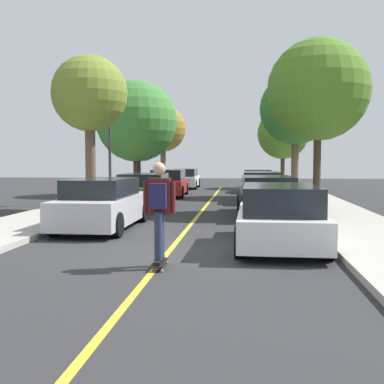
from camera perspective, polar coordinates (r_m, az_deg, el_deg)
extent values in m
plane|color=#2D2D30|center=(10.17, -2.90, -7.19)|extent=(80.00, 80.00, 0.00)
cube|color=gold|center=(14.09, -0.35, -4.08)|extent=(0.12, 39.20, 0.01)
cube|color=#B7B7BC|center=(13.90, -10.38, -2.00)|extent=(1.75, 4.46, 0.73)
cube|color=black|center=(13.78, -10.51, 0.51)|extent=(1.54, 2.64, 0.50)
cylinder|color=black|center=(12.25, -8.81, -3.83)|extent=(0.22, 0.64, 0.64)
cylinder|color=black|center=(12.77, -15.82, -3.62)|extent=(0.22, 0.64, 0.64)
cylinder|color=black|center=(15.20, -5.79, -2.31)|extent=(0.22, 0.64, 0.64)
cylinder|color=black|center=(15.62, -11.59, -2.21)|extent=(0.22, 0.64, 0.64)
cube|color=#1E5B33|center=(19.24, -5.72, -0.36)|extent=(2.04, 4.16, 0.72)
cube|color=black|center=(19.39, -5.64, 1.45)|extent=(1.75, 2.45, 0.48)
cylinder|color=black|center=(17.80, -3.63, -1.40)|extent=(0.24, 0.65, 0.64)
cylinder|color=black|center=(18.12, -9.21, -1.35)|extent=(0.24, 0.65, 0.64)
cylinder|color=black|center=(20.46, -2.62, -0.71)|extent=(0.24, 0.65, 0.64)
cylinder|color=black|center=(20.74, -7.51, -0.68)|extent=(0.24, 0.65, 0.64)
cube|color=maroon|center=(25.61, -2.75, 0.67)|extent=(1.87, 4.37, 0.69)
cube|color=black|center=(25.61, -2.75, 2.05)|extent=(1.61, 2.81, 0.54)
cylinder|color=black|center=(24.09, -1.27, -0.02)|extent=(0.24, 0.65, 0.64)
cylinder|color=black|center=(24.30, -5.05, 0.00)|extent=(0.24, 0.65, 0.64)
cylinder|color=black|center=(26.99, -0.68, 0.40)|extent=(0.24, 0.65, 0.64)
cylinder|color=black|center=(27.18, -4.07, 0.41)|extent=(0.24, 0.65, 0.64)
cube|color=white|center=(32.62, -0.84, 1.30)|extent=(1.77, 4.10, 0.63)
cube|color=black|center=(32.62, -0.84, 2.30)|extent=(1.55, 2.69, 0.51)
cylinder|color=black|center=(31.23, 0.35, 0.87)|extent=(0.23, 0.64, 0.64)
cylinder|color=black|center=(31.40, -2.55, 0.88)|extent=(0.23, 0.64, 0.64)
cylinder|color=black|center=(33.89, 0.74, 1.10)|extent=(0.23, 0.64, 0.64)
cylinder|color=black|center=(34.05, -1.94, 1.12)|extent=(0.23, 0.64, 0.64)
cube|color=white|center=(11.09, 10.19, -3.75)|extent=(1.87, 4.29, 0.62)
cube|color=black|center=(10.79, 10.30, -0.75)|extent=(1.63, 2.84, 0.58)
cylinder|color=black|center=(12.51, 5.94, -3.64)|extent=(0.23, 0.64, 0.64)
cylinder|color=black|center=(12.60, 13.66, -3.68)|extent=(0.23, 0.64, 0.64)
cylinder|color=black|center=(9.69, 5.64, -5.84)|extent=(0.23, 0.64, 0.64)
cylinder|color=black|center=(9.80, 15.62, -5.86)|extent=(0.23, 0.64, 0.64)
cube|color=black|center=(16.98, 8.77, -0.93)|extent=(2.05, 4.67, 0.73)
cube|color=black|center=(16.79, 8.83, 1.04)|extent=(1.76, 2.85, 0.46)
cylinder|color=black|center=(18.55, 5.64, -1.20)|extent=(0.24, 0.65, 0.64)
cylinder|color=black|center=(18.68, 11.06, -1.22)|extent=(0.24, 0.65, 0.64)
cylinder|color=black|center=(15.36, 5.96, -2.25)|extent=(0.24, 0.65, 0.64)
cylinder|color=black|center=(15.52, 12.50, -2.26)|extent=(0.24, 0.65, 0.64)
cube|color=#B7B7BC|center=(22.48, 8.11, 0.24)|extent=(1.84, 4.33, 0.73)
cube|color=black|center=(22.43, 8.13, 1.76)|extent=(1.62, 2.87, 0.47)
cylinder|color=black|center=(23.93, 5.93, -0.06)|extent=(0.22, 0.64, 0.64)
cylinder|color=black|center=(24.00, 10.00, -0.09)|extent=(0.22, 0.64, 0.64)
cylinder|color=black|center=(21.02, 5.95, -0.61)|extent=(0.22, 0.64, 0.64)
cylinder|color=black|center=(21.10, 10.58, -0.64)|extent=(0.22, 0.64, 0.64)
cube|color=#38383D|center=(29.15, 7.65, 1.01)|extent=(1.74, 4.07, 0.67)
cube|color=black|center=(29.03, 7.67, 2.13)|extent=(1.53, 2.30, 0.47)
cylinder|color=black|center=(30.47, 6.06, 0.77)|extent=(0.22, 0.64, 0.64)
cylinder|color=black|center=(30.53, 9.07, 0.75)|extent=(0.22, 0.64, 0.64)
cylinder|color=black|center=(27.81, 6.09, 0.48)|extent=(0.22, 0.64, 0.64)
cylinder|color=black|center=(27.87, 9.38, 0.46)|extent=(0.22, 0.64, 0.64)
cylinder|color=brown|center=(18.62, -11.79, 3.69)|extent=(0.38, 0.38, 3.56)
sphere|color=olive|center=(18.78, -11.90, 11.24)|extent=(2.82, 2.82, 2.82)
cylinder|color=#3D2D1E|center=(26.31, -6.45, 2.86)|extent=(0.40, 0.40, 2.72)
sphere|color=#3D7F33|center=(26.39, -6.49, 8.22)|extent=(4.32, 4.32, 4.32)
cylinder|color=brown|center=(34.66, -3.40, 3.37)|extent=(0.38, 0.38, 3.03)
sphere|color=olive|center=(34.73, -3.42, 7.42)|extent=(3.26, 3.26, 3.26)
cylinder|color=#3D2D1E|center=(17.83, 14.42, 3.06)|extent=(0.26, 0.26, 3.20)
sphere|color=#4C7A23|center=(17.99, 14.56, 11.51)|extent=(3.58, 3.58, 3.58)
cylinder|color=brown|center=(25.35, 11.94, 3.53)|extent=(0.37, 0.37, 3.40)
sphere|color=#2D6B28|center=(25.47, 12.03, 9.49)|extent=(3.61, 3.61, 3.61)
cylinder|color=#3D2D1E|center=(33.19, 10.55, 2.95)|extent=(0.27, 0.27, 2.64)
sphere|color=#4C7A23|center=(33.23, 10.60, 6.73)|extent=(3.39, 3.39, 3.39)
cylinder|color=#B2140F|center=(16.79, -12.82, -1.48)|extent=(0.20, 0.20, 0.55)
sphere|color=#B2140F|center=(16.76, -12.84, -0.34)|extent=(0.18, 0.18, 0.18)
cylinder|color=#38383D|center=(21.07, -9.60, 5.41)|extent=(0.12, 0.12, 4.80)
cube|color=#EAE5C6|center=(21.29, -9.68, 12.21)|extent=(0.36, 0.24, 0.20)
cube|color=black|center=(8.86, -3.81, -8.25)|extent=(0.25, 0.85, 0.02)
cylinder|color=beige|center=(9.22, -4.11, -8.18)|extent=(0.03, 0.06, 0.06)
cylinder|color=beige|center=(9.19, -2.93, -8.21)|extent=(0.03, 0.06, 0.06)
cylinder|color=beige|center=(8.56, -4.76, -9.13)|extent=(0.03, 0.06, 0.06)
cylinder|color=beige|center=(8.53, -3.48, -9.16)|extent=(0.03, 0.06, 0.06)
cube|color=#99999E|center=(9.20, -3.52, -7.95)|extent=(0.10, 0.04, 0.02)
cube|color=#99999E|center=(8.54, -4.12, -8.88)|extent=(0.10, 0.04, 0.02)
cube|color=black|center=(9.07, -3.63, -7.70)|extent=(0.11, 0.26, 0.06)
cube|color=black|center=(8.64, -4.01, -8.28)|extent=(0.11, 0.26, 0.06)
cylinder|color=#283351|center=(8.89, -3.72, -4.92)|extent=(0.16, 0.16, 0.86)
cylinder|color=#283351|center=(8.65, -3.94, -5.17)|extent=(0.16, 0.16, 0.86)
cube|color=#511919|center=(8.69, -3.85, -0.51)|extent=(0.41, 0.23, 0.65)
sphere|color=tan|center=(8.67, -3.86, 2.72)|extent=(0.23, 0.23, 0.23)
cylinder|color=#511919|center=(8.73, -5.44, -0.60)|extent=(0.09, 0.09, 0.58)
cylinder|color=#511919|center=(8.66, -2.24, -0.62)|extent=(0.09, 0.09, 0.58)
cube|color=#1E1E4C|center=(8.49, -4.03, -0.48)|extent=(0.31, 0.19, 0.44)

